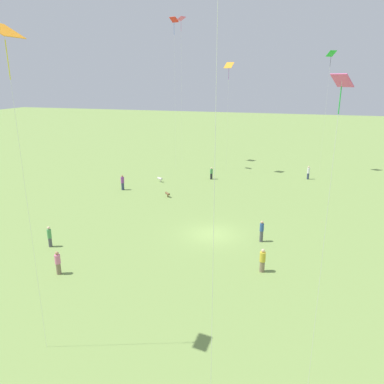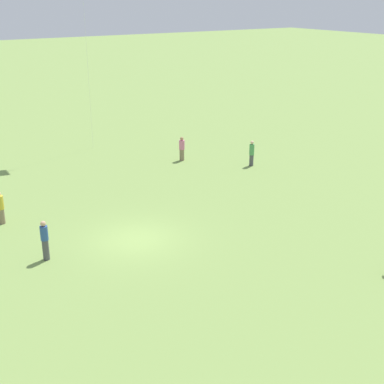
{
  "view_description": "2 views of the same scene",
  "coord_description": "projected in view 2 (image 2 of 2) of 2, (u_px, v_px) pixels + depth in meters",
  "views": [
    {
      "loc": [
        29.14,
        6.86,
        12.92
      ],
      "look_at": [
        -0.06,
        -1.85,
        3.65
      ],
      "focal_mm": 35.0,
      "sensor_mm": 36.0,
      "label": 1
    },
    {
      "loc": [
        -20.71,
        10.15,
        10.95
      ],
      "look_at": [
        -0.49,
        -2.83,
        1.98
      ],
      "focal_mm": 50.0,
      "sensor_mm": 36.0,
      "label": 2
    }
  ],
  "objects": [
    {
      "name": "ground_plane",
      "position": [
        136.0,
        239.0,
        25.29
      ],
      "size": [
        240.0,
        240.0,
        0.0
      ],
      "primitive_type": "plane",
      "color": "#7A994C"
    },
    {
      "name": "person_2",
      "position": [
        182.0,
        149.0,
        36.95
      ],
      "size": [
        0.53,
        0.53,
        1.68
      ],
      "rotation": [
        0.0,
        0.0,
        5.71
      ],
      "color": "#847056",
      "rests_on": "ground_plane"
    },
    {
      "name": "person_3",
      "position": [
        0.0,
        208.0,
        26.77
      ],
      "size": [
        0.58,
        0.58,
        1.72
      ],
      "rotation": [
        0.0,
        0.0,
        3.83
      ],
      "color": "#847056",
      "rests_on": "ground_plane"
    },
    {
      "name": "person_5",
      "position": [
        252.0,
        153.0,
        35.8
      ],
      "size": [
        0.46,
        0.46,
        1.73
      ],
      "rotation": [
        0.0,
        0.0,
        0.88
      ],
      "color": "#4C4C51",
      "rests_on": "ground_plane"
    },
    {
      "name": "person_6",
      "position": [
        45.0,
        240.0,
        23.08
      ],
      "size": [
        0.47,
        0.47,
        1.83
      ],
      "rotation": [
        0.0,
        0.0,
        2.45
      ],
      "color": "#4C4C51",
      "rests_on": "ground_plane"
    }
  ]
}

